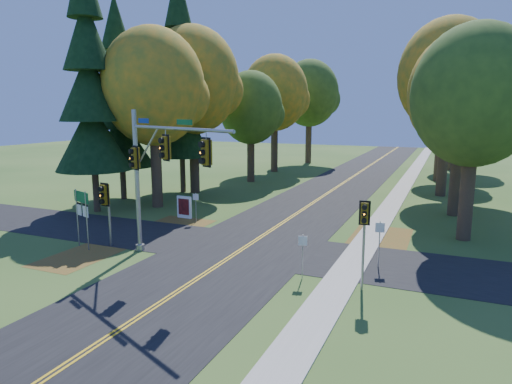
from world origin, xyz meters
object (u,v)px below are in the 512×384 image
at_px(traffic_mast, 155,165).
at_px(info_kiosk, 184,207).
at_px(route_sign_cluster, 82,207).
at_px(east_signal_pole, 364,223).

xyz_separation_m(traffic_mast, info_kiosk, (-3.76, 8.53, -4.21)).
bearing_deg(info_kiosk, traffic_mast, -63.75).
xyz_separation_m(route_sign_cluster, info_kiosk, (1.34, 8.53, -1.56)).
bearing_deg(info_kiosk, east_signal_pole, -28.66).
xyz_separation_m(east_signal_pole, route_sign_cluster, (-15.72, 0.14, -0.70)).
distance_m(east_signal_pole, route_sign_cluster, 15.74).
bearing_deg(traffic_mast, east_signal_pole, 23.55).
distance_m(traffic_mast, route_sign_cluster, 5.75).
distance_m(east_signal_pole, info_kiosk, 16.95).
relative_size(east_signal_pole, info_kiosk, 2.50).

